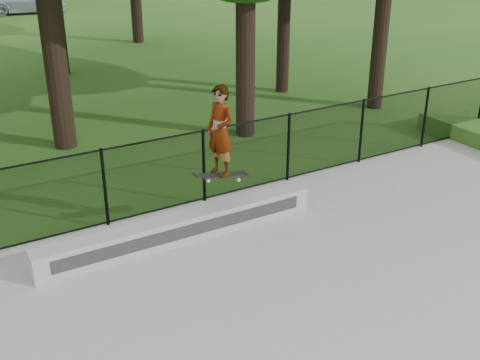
% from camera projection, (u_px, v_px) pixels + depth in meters
% --- Properties ---
extents(grind_ledge, '(5.14, 0.40, 0.47)m').
position_uv_depth(grind_ledge, '(181.00, 228.00, 10.47)').
color(grind_ledge, '#A5A5A0').
rests_on(grind_ledge, concrete_slab).
extents(car_c, '(4.39, 2.48, 1.31)m').
position_uv_depth(car_c, '(24.00, 1.00, 34.53)').
color(car_c, '#A8B0BF').
rests_on(car_c, ground).
extents(skater_airborne, '(0.84, 0.65, 1.73)m').
position_uv_depth(skater_airborne, '(220.00, 133.00, 10.13)').
color(skater_airborne, black).
rests_on(skater_airborne, ground).
extents(chainlink_fence, '(16.06, 0.06, 1.50)m').
position_uv_depth(chainlink_fence, '(204.00, 166.00, 11.70)').
color(chainlink_fence, black).
rests_on(chainlink_fence, concrete_slab).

